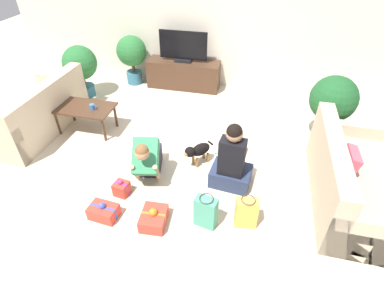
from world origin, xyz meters
name	(u,v)px	position (x,y,z in m)	size (l,w,h in m)	color
ground_plane	(172,157)	(0.00, 0.00, 0.00)	(16.00, 16.00, 0.00)	beige
wall_back	(208,21)	(0.00, 2.63, 1.30)	(8.40, 0.06, 2.60)	beige
sofa_left	(36,114)	(-2.39, 0.21, 0.29)	(0.91, 1.88, 0.84)	#C6B293
sofa_right	(350,181)	(2.39, -0.28, 0.29)	(0.91, 1.88, 0.84)	#C6B293
coffee_table	(85,110)	(-1.57, 0.37, 0.39)	(0.95, 0.55, 0.45)	#472D1E
tv_console	(184,74)	(-0.42, 2.33, 0.28)	(1.48, 0.46, 0.56)	#472D1E
tv	(183,48)	(-0.42, 2.33, 0.83)	(0.97, 0.20, 0.61)	black
potted_plant_back_left	(132,54)	(-1.51, 2.28, 0.64)	(0.61, 0.61, 1.01)	#336B84
potted_plant_corner_right	(333,101)	(2.24, 1.01, 0.70)	(0.69, 0.69, 1.08)	beige
potted_plant_corner_left	(80,65)	(-2.24, 1.50, 0.63)	(0.64, 0.64, 1.01)	#336B84
person_kneeling	(148,158)	(-0.18, -0.48, 0.32)	(0.47, 0.79, 0.75)	#23232D
person_sitting	(232,163)	(0.93, -0.37, 0.37)	(0.56, 0.51, 0.97)	#283351
dog	(198,151)	(0.42, -0.07, 0.24)	(0.36, 0.41, 0.36)	black
gift_box_a	(104,212)	(-0.46, -1.28, 0.09)	(0.35, 0.26, 0.23)	red
gift_box_b	(154,218)	(0.15, -1.23, 0.09)	(0.31, 0.37, 0.24)	red
gift_box_c	(122,188)	(-0.41, -0.88, 0.10)	(0.20, 0.20, 0.24)	red
gift_bag_a	(206,212)	(0.74, -1.10, 0.21)	(0.27, 0.19, 0.43)	#4CA384
gift_bag_b	(246,213)	(1.19, -1.00, 0.20)	(0.27, 0.18, 0.42)	#E5B74C
mug	(92,107)	(-1.39, 0.33, 0.49)	(0.12, 0.08, 0.09)	#386BAD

